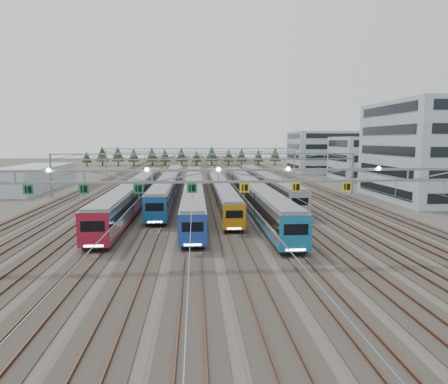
{
  "coord_description": "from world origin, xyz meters",
  "views": [
    {
      "loc": [
        -1.96,
        -33.87,
        10.36
      ],
      "look_at": [
        1.82,
        18.4,
        3.5
      ],
      "focal_mm": 32.0,
      "sensor_mm": 36.0,
      "label": 1
    }
  ],
  "objects": [
    {
      "name": "ground",
      "position": [
        0.0,
        0.0,
        0.0
      ],
      "size": [
        400.0,
        400.0,
        0.0
      ],
      "primitive_type": "plane",
      "color": "#47423A",
      "rests_on": "ground"
    },
    {
      "name": "track_bed",
      "position": [
        0.0,
        100.0,
        1.49
      ],
      "size": [
        54.0,
        260.0,
        5.42
      ],
      "color": "#2D2823",
      "rests_on": "ground"
    },
    {
      "name": "gantry_far",
      "position": [
        0.0,
        85.0,
        6.39
      ],
      "size": [
        56.36,
        0.36,
        8.0
      ],
      "color": "gray",
      "rests_on": "ground"
    },
    {
      "name": "gantry_mid",
      "position": [
        0.0,
        40.0,
        6.39
      ],
      "size": [
        56.36,
        0.36,
        8.0
      ],
      "color": "gray",
      "rests_on": "ground"
    },
    {
      "name": "west_shed",
      "position": [
        -36.78,
        53.04,
        2.38
      ],
      "size": [
        10.0,
        30.0,
        4.75
      ],
      "primitive_type": "cube",
      "color": "#93A5AF",
      "rests_on": "ground"
    },
    {
      "name": "train_e",
      "position": [
        6.75,
        28.61,
        2.17
      ],
      "size": [
        2.95,
        58.28,
        3.85
      ],
      "color": "black",
      "rests_on": "ground"
    },
    {
      "name": "train_f",
      "position": [
        11.25,
        41.51,
        2.16
      ],
      "size": [
        2.92,
        52.77,
        3.81
      ],
      "color": "black",
      "rests_on": "ground"
    },
    {
      "name": "depot_bldg_north",
      "position": [
        40.67,
        93.64,
        6.52
      ],
      "size": [
        22.0,
        18.0,
        13.05
      ],
      "primitive_type": "cube",
      "color": "#93A5AF",
      "rests_on": "ground"
    },
    {
      "name": "depot_bldg_south",
      "position": [
        39.38,
        32.22,
        8.44
      ],
      "size": [
        18.0,
        22.0,
        16.87
      ],
      "primitive_type": "cube",
      "color": "#93A5AF",
      "rests_on": "ground"
    },
    {
      "name": "train_b",
      "position": [
        -6.75,
        41.3,
        2.13
      ],
      "size": [
        2.89,
        57.63,
        3.76
      ],
      "color": "black",
      "rests_on": "ground"
    },
    {
      "name": "train_a",
      "position": [
        -11.25,
        29.96,
        2.17
      ],
      "size": [
        2.95,
        55.81,
        3.84
      ],
      "color": "black",
      "rests_on": "ground"
    },
    {
      "name": "train_c",
      "position": [
        -2.25,
        33.69,
        2.02
      ],
      "size": [
        2.73,
        63.38,
        3.55
      ],
      "color": "black",
      "rests_on": "ground"
    },
    {
      "name": "train_d",
      "position": [
        2.25,
        35.72,
        1.93
      ],
      "size": [
        2.58,
        54.25,
        3.35
      ],
      "color": "black",
      "rests_on": "ground"
    },
    {
      "name": "depot_bldg_mid",
      "position": [
        42.23,
        68.51,
        5.58
      ],
      "size": [
        14.0,
        16.0,
        11.16
      ],
      "primitive_type": "cube",
      "color": "#93A5AF",
      "rests_on": "ground"
    },
    {
      "name": "gantry_near",
      "position": [
        -0.05,
        -0.12,
        7.09
      ],
      "size": [
        56.36,
        0.61,
        8.08
      ],
      "color": "gray",
      "rests_on": "ground"
    },
    {
      "name": "treeline",
      "position": [
        -7.2,
        128.99,
        4.23
      ],
      "size": [
        81.2,
        5.6,
        7.02
      ],
      "color": "#332114",
      "rests_on": "ground"
    }
  ]
}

